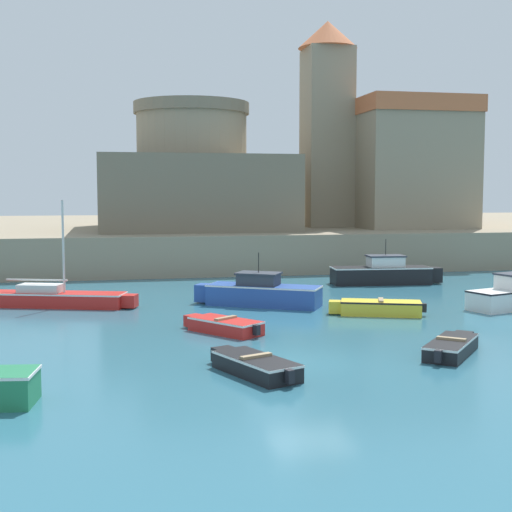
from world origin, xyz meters
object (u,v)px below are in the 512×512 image
dinghy_yellow_0 (378,307)px  dinghy_black_4 (452,346)px  motorboat_black_8 (384,273)px  dinghy_red_3 (224,325)px  church (379,160)px  sailboat_red_2 (56,298)px  motorboat_blue_6 (260,293)px  fortress (192,183)px  dinghy_black_9 (254,364)px

dinghy_yellow_0 → dinghy_black_4: size_ratio=1.23×
motorboat_black_8 → dinghy_black_4: bearing=-104.8°
dinghy_red_3 → dinghy_black_4: dinghy_red_3 is taller
church → sailboat_red_2: bearing=-137.9°
motorboat_black_8 → church: 19.30m
sailboat_red_2 → motorboat_blue_6: bearing=-9.7°
dinghy_black_4 → fortress: (-4.65, 30.84, 5.52)m
motorboat_blue_6 → dinghy_black_9: bearing=-102.8°
dinghy_red_3 → dinghy_black_4: size_ratio=1.01×
dinghy_black_9 → dinghy_black_4: bearing=9.6°
dinghy_black_4 → dinghy_black_9: size_ratio=0.90×
dinghy_black_4 → fortress: size_ratio=0.24×
fortress → church: bearing=10.2°
motorboat_blue_6 → church: 27.99m
dinghy_red_3 → motorboat_black_8: 16.07m
sailboat_red_2 → church: bearing=42.1°
dinghy_yellow_0 → dinghy_red_3: bearing=-161.2°
sailboat_red_2 → motorboat_black_8: sailboat_red_2 is taller
motorboat_blue_6 → fortress: 20.78m
motorboat_blue_6 → motorboat_black_8: bearing=35.8°
dinghy_black_4 → motorboat_blue_6: size_ratio=0.56×
church → motorboat_blue_6: bearing=-122.4°
motorboat_black_8 → dinghy_black_9: bearing=-121.7°
church → motorboat_black_8: bearing=-110.1°
motorboat_blue_6 → dinghy_black_4: bearing=-69.9°
dinghy_yellow_0 → dinghy_red_3: dinghy_yellow_0 is taller
motorboat_blue_6 → dinghy_black_9: 12.16m
dinghy_yellow_0 → sailboat_red_2: (-13.36, 4.96, 0.08)m
sailboat_red_2 → dinghy_black_9: size_ratio=1.96×
motorboat_blue_6 → dinghy_red_3: bearing=-114.3°
sailboat_red_2 → fortress: bearing=65.9°
dinghy_yellow_0 → motorboat_blue_6: motorboat_blue_6 is taller
motorboat_black_8 → dinghy_yellow_0: bearing=-113.1°
sailboat_red_2 → dinghy_black_9: sailboat_red_2 is taller
dinghy_yellow_0 → dinghy_red_3: 7.31m
dinghy_black_4 → church: bearing=72.5°
dinghy_red_3 → church: church is taller
motorboat_blue_6 → church: (14.52, 22.86, 7.09)m
sailboat_red_2 → fortress: fortress is taller
dinghy_yellow_0 → motorboat_black_8: size_ratio=0.62×
dinghy_yellow_0 → motorboat_blue_6: bearing=141.7°
sailboat_red_2 → dinghy_red_3: size_ratio=2.16×
dinghy_black_9 → church: (17.22, 34.71, 7.40)m
dinghy_black_9 → dinghy_red_3: bearing=89.0°
sailboat_red_2 → dinghy_yellow_0: bearing=-20.4°
dinghy_black_4 → motorboat_black_8: (4.41, 16.73, 0.35)m
dinghy_red_3 → dinghy_black_4: 8.19m
dinghy_yellow_0 → church: (10.20, 26.27, 7.35)m
sailboat_red_2 → church: church is taller
dinghy_yellow_0 → fortress: size_ratio=0.30×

